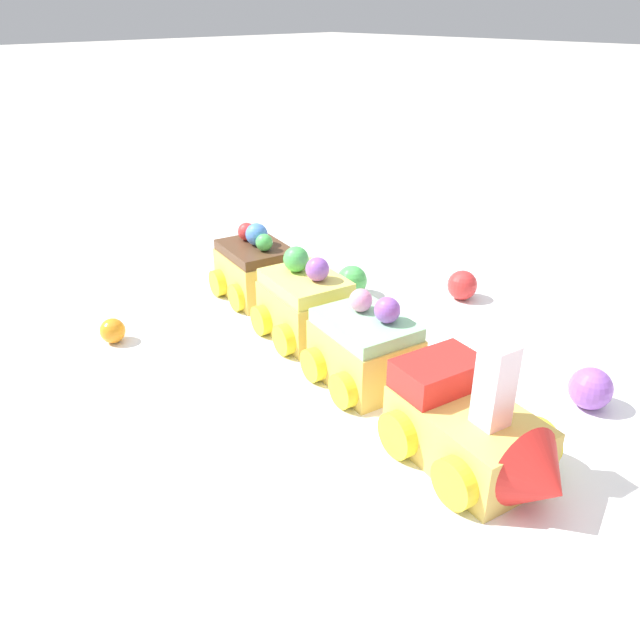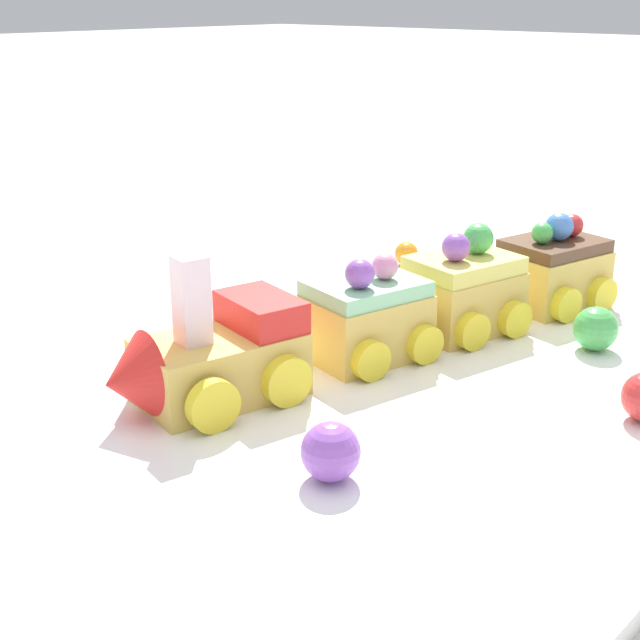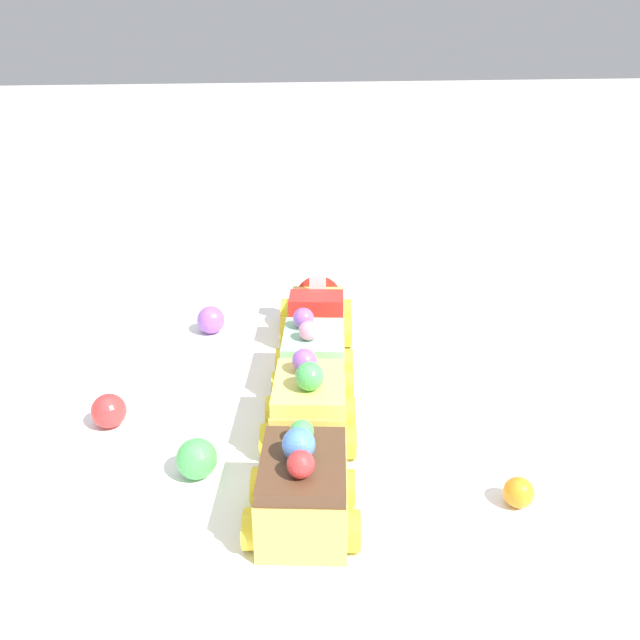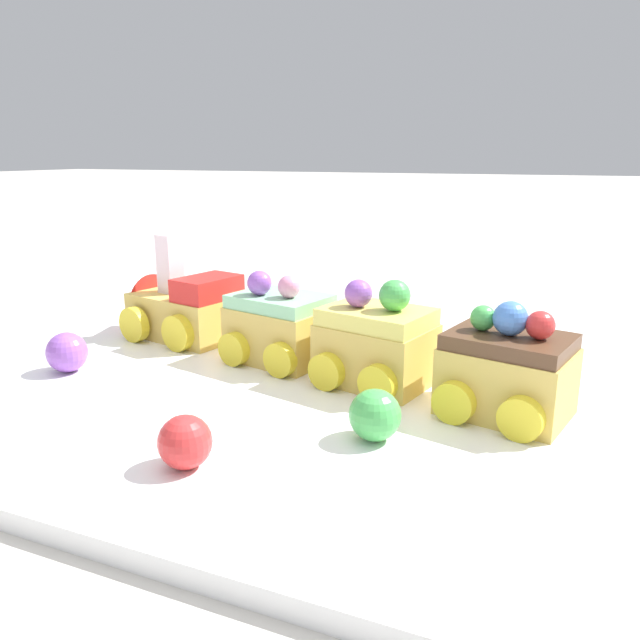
% 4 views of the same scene
% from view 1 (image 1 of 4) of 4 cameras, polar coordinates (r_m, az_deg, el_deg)
% --- Properties ---
extents(ground_plane, '(10.00, 10.00, 0.00)m').
position_cam_1_polar(ground_plane, '(0.50, 2.96, -5.61)').
color(ground_plane, beige).
extents(display_board, '(0.68, 0.48, 0.01)m').
position_cam_1_polar(display_board, '(0.50, 2.98, -5.03)').
color(display_board, white).
rests_on(display_board, ground_plane).
extents(cake_train_locomotive, '(0.13, 0.09, 0.09)m').
position_cam_1_polar(cake_train_locomotive, '(0.39, 14.21, -10.13)').
color(cake_train_locomotive, '#E0BC56').
rests_on(cake_train_locomotive, display_board).
extents(cake_car_mint, '(0.09, 0.09, 0.07)m').
position_cam_1_polar(cake_car_mint, '(0.47, 4.13, -2.72)').
color(cake_car_mint, '#E0BC56').
rests_on(cake_car_mint, display_board).
extents(cake_car_lemon, '(0.09, 0.09, 0.08)m').
position_cam_1_polar(cake_car_lemon, '(0.53, -1.35, 1.42)').
color(cake_car_lemon, '#E0BC56').
rests_on(cake_car_lemon, display_board).
extents(cake_car_chocolate, '(0.09, 0.09, 0.07)m').
position_cam_1_polar(cake_car_chocolate, '(0.61, -5.86, 4.60)').
color(cake_car_chocolate, '#E0BC56').
rests_on(cake_car_chocolate, display_board).
extents(gumball_red, '(0.03, 0.03, 0.03)m').
position_cam_1_polar(gumball_red, '(0.62, 12.87, 3.13)').
color(gumball_red, red).
rests_on(gumball_red, display_board).
extents(gumball_orange, '(0.02, 0.02, 0.02)m').
position_cam_1_polar(gumball_orange, '(0.56, -18.43, -0.93)').
color(gumball_orange, orange).
rests_on(gumball_orange, display_board).
extents(gumball_purple, '(0.03, 0.03, 0.03)m').
position_cam_1_polar(gumball_purple, '(0.48, 23.50, -5.76)').
color(gumball_purple, '#9956C6').
rests_on(gumball_purple, display_board).
extents(gumball_green, '(0.03, 0.03, 0.03)m').
position_cam_1_polar(gumball_green, '(0.61, 2.93, 3.61)').
color(gumball_green, '#4CBC56').
rests_on(gumball_green, display_board).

